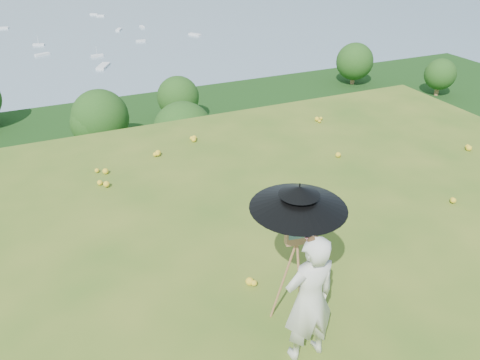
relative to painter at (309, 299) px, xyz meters
name	(u,v)px	position (x,y,z in m)	size (l,w,h in m)	color
ground	(356,256)	(1.82, 1.38, -0.92)	(14.00, 14.00, 0.00)	#406B1E
forest_slope	(126,282)	(1.82, 36.38, -29.92)	(140.00, 56.00, 22.00)	#0F3710
shoreline_tier	(85,176)	(1.82, 76.38, -36.92)	(170.00, 28.00, 8.00)	#696054
bay_water	(35,15)	(1.82, 241.38, -34.92)	(700.00, 700.00, 0.00)	#6D8D9B
slope_trees	(108,166)	(1.82, 36.38, -15.92)	(110.00, 50.00, 6.00)	#1A4C16
harbor_town	(79,143)	(1.82, 76.38, -30.42)	(110.00, 22.00, 5.00)	silver
moored_boats	(6,58)	(-10.68, 162.38, -34.57)	(140.00, 140.00, 0.70)	white
wildflowers	(348,245)	(1.82, 1.63, -0.86)	(10.00, 10.50, 0.12)	yellow
painter	(309,299)	(0.00, 0.00, 0.00)	(0.67, 0.44, 1.84)	silver
field_easel	(295,273)	(0.14, 0.60, -0.11)	(0.62, 0.62, 1.63)	#9F6942
sun_umbrella	(298,212)	(0.14, 0.63, 0.83)	(1.21, 1.21, 0.82)	black
painter_cap	(315,241)	(0.00, 0.00, 0.87)	(0.19, 0.23, 0.10)	#D47481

